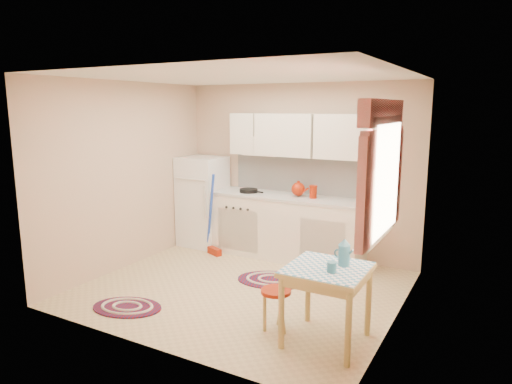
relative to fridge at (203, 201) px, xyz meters
The scene contains 14 objects.
room_shell 2.11m from the fridge, 32.01° to the right, with size 3.64×3.60×2.52m.
fridge is the anchor object (origin of this frame).
broom 0.57m from the fridge, 38.19° to the right, with size 0.28×0.12×1.20m, color blue, non-canonical shape.
base_cabinets 1.44m from the fridge, ahead, with size 2.25×0.60×0.88m, color white.
countertop 1.43m from the fridge, ahead, with size 2.27×0.62×0.04m, color beige.
frying_pan 0.87m from the fridge, ahead, with size 0.27×0.27×0.05m, color black.
red_kettle 1.64m from the fridge, ahead, with size 0.22×0.19×0.22m, color #9B1D05, non-canonical shape.
red_canister 1.86m from the fridge, ahead, with size 0.10×0.10×0.16m, color #9B1D05.
table 3.43m from the fridge, 35.21° to the right, with size 0.72×0.72×0.72m, color tan.
stool 3.08m from the fridge, 41.14° to the right, with size 0.30×0.30×0.42m, color #9B1D05.
coffee_pot 3.45m from the fridge, 32.48° to the right, with size 0.13×0.12×0.27m, color #2A6882, non-canonical shape.
mug 3.54m from the fridge, 35.82° to the right, with size 0.08×0.08×0.10m, color #2A6882.
rug_center 2.01m from the fridge, 26.84° to the right, with size 0.92×0.61×0.02m, color maroon, non-canonical shape.
rug_left 2.53m from the fridge, 74.59° to the right, with size 0.78×0.52×0.02m, color maroon, non-canonical shape.
Camera 1 is at (2.68, -4.49, 2.16)m, focal length 32.00 mm.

